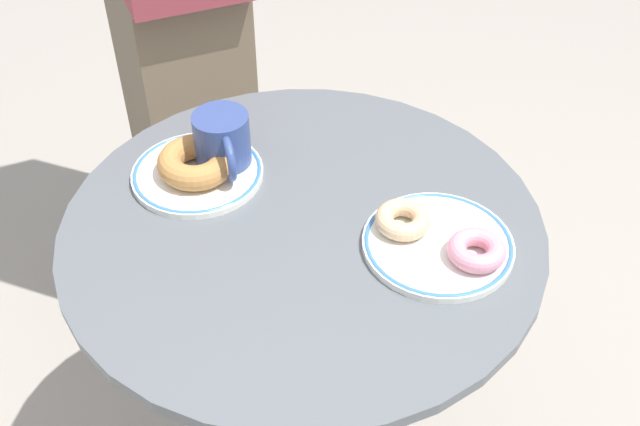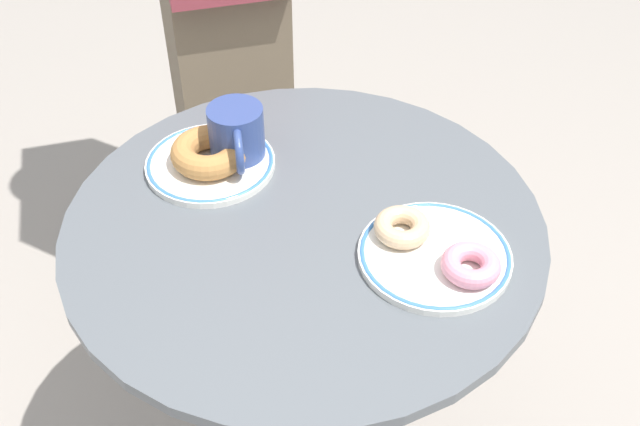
{
  "view_description": "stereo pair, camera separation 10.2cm",
  "coord_description": "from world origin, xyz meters",
  "views": [
    {
      "loc": [
        0.39,
        -0.66,
        1.47
      ],
      "look_at": [
        0.03,
        0.0,
        0.78
      ],
      "focal_mm": 42.38,
      "sensor_mm": 36.0,
      "label": 1
    },
    {
      "loc": [
        0.47,
        -0.61,
        1.47
      ],
      "look_at": [
        0.03,
        0.0,
        0.78
      ],
      "focal_mm": 42.38,
      "sensor_mm": 36.0,
      "label": 2
    }
  ],
  "objects": [
    {
      "name": "cafe_table",
      "position": [
        0.0,
        0.0,
        0.55
      ],
      "size": [
        0.67,
        0.67,
        0.76
      ],
      "color": "#565B60",
      "rests_on": "ground"
    },
    {
      "name": "plate_right",
      "position": [
        0.18,
        0.04,
        0.77
      ],
      "size": [
        0.2,
        0.2,
        0.01
      ],
      "color": "white",
      "rests_on": "cafe_table"
    },
    {
      "name": "coffee_mug",
      "position": [
        -0.16,
        0.05,
        0.8
      ],
      "size": [
        0.1,
        0.1,
        0.09
      ],
      "color": "#334784",
      "rests_on": "cafe_table"
    },
    {
      "name": "donut_glazed",
      "position": [
        0.13,
        0.04,
        0.78
      ],
      "size": [
        0.11,
        0.11,
        0.03
      ],
      "primitive_type": "torus",
      "rotation": [
        0.0,
        0.0,
        5.5
      ],
      "color": "#E0B789",
      "rests_on": "plate_right"
    },
    {
      "name": "donut_old_fashioned",
      "position": [
        -0.18,
        0.01,
        0.79
      ],
      "size": [
        0.13,
        0.13,
        0.04
      ],
      "primitive_type": "torus",
      "rotation": [
        0.0,
        0.0,
        3.3
      ],
      "color": "#BC7F42",
      "rests_on": "plate_left"
    },
    {
      "name": "donut_pink_frosted",
      "position": [
        0.24,
        0.04,
        0.78
      ],
      "size": [
        0.11,
        0.11,
        0.03
      ],
      "primitive_type": "torus",
      "rotation": [
        0.0,
        0.0,
        2.23
      ],
      "color": "pink",
      "rests_on": "plate_right"
    },
    {
      "name": "plate_left",
      "position": [
        -0.18,
        0.01,
        0.77
      ],
      "size": [
        0.19,
        0.19,
        0.01
      ],
      "color": "white",
      "rests_on": "cafe_table"
    }
  ]
}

